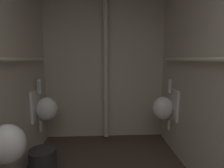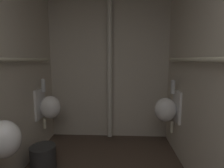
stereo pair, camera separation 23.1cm
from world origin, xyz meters
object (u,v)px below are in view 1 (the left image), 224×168
object	(u,v)px
urinal_left_far	(45,108)
waste_bin	(43,161)
standpipe_back_wall	(106,65)
urinal_right_mid	(164,107)
urinal_left_mid	(5,143)

from	to	relation	value
urinal_left_far	waste_bin	world-z (taller)	urinal_left_far
urinal_left_far	standpipe_back_wall	bearing A→B (deg)	26.26
urinal_right_mid	urinal_left_mid	bearing A→B (deg)	-149.59
standpipe_back_wall	urinal_left_far	bearing A→B (deg)	-153.74
urinal_right_mid	standpipe_back_wall	distance (m)	1.14
urinal_right_mid	waste_bin	world-z (taller)	urinal_right_mid
urinal_left_mid	standpipe_back_wall	size ratio (longest dim) A/B	0.30
urinal_right_mid	urinal_left_far	bearing A→B (deg)	178.44
urinal_left_far	standpipe_back_wall	size ratio (longest dim) A/B	0.30
standpipe_back_wall	waste_bin	distance (m)	1.64
urinal_left_mid	waste_bin	world-z (taller)	urinal_left_mid
standpipe_back_wall	urinal_left_mid	bearing A→B (deg)	-120.53
urinal_right_mid	waste_bin	distance (m)	1.75
urinal_right_mid	standpipe_back_wall	bearing A→B (deg)	150.26
urinal_left_far	urinal_right_mid	size ratio (longest dim) A/B	1.00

